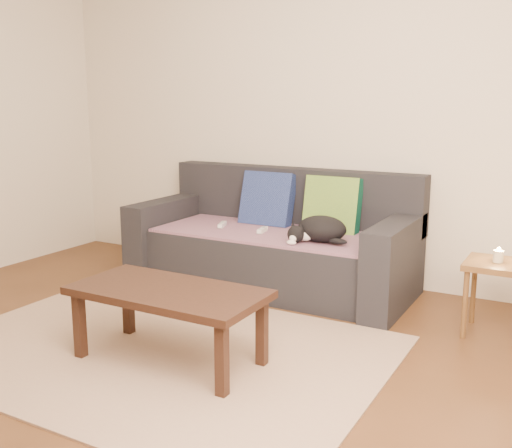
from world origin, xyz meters
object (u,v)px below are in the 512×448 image
object	(u,v)px
wii_remote_b	(262,230)
side_table	(497,275)
cat	(320,230)
sofa	(274,246)
coffee_table	(168,298)
wii_remote_a	(222,225)

from	to	relation	value
wii_remote_b	side_table	distance (m)	1.65
cat	wii_remote_b	bearing A→B (deg)	163.10
sofa	side_table	size ratio (longest dim) A/B	4.64
wii_remote_b	side_table	xyz separation A→B (m)	(1.64, -0.10, -0.08)
sofa	wii_remote_b	world-z (taller)	sofa
coffee_table	wii_remote_b	bearing A→B (deg)	97.29
wii_remote_b	cat	bearing A→B (deg)	-109.19
cat	coffee_table	distance (m)	1.33
cat	coffee_table	world-z (taller)	cat
wii_remote_b	side_table	bearing A→B (deg)	-102.79
wii_remote_b	side_table	size ratio (longest dim) A/B	0.33
coffee_table	cat	bearing A→B (deg)	76.13
sofa	cat	world-z (taller)	sofa
cat	wii_remote_a	xyz separation A→B (m)	(-0.86, 0.11, -0.07)
wii_remote_a	coffee_table	xyz separation A→B (m)	(0.54, -1.39, -0.09)
coffee_table	side_table	bearing A→B (deg)	40.85
wii_remote_a	sofa	bearing A→B (deg)	-92.01
side_table	wii_remote_b	bearing A→B (deg)	176.57
cat	wii_remote_b	distance (m)	0.50
cat	side_table	distance (m)	1.16
wii_remote_b	coffee_table	xyz separation A→B (m)	(0.17, -1.37, -0.09)
wii_remote_b	wii_remote_a	bearing A→B (deg)	77.26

